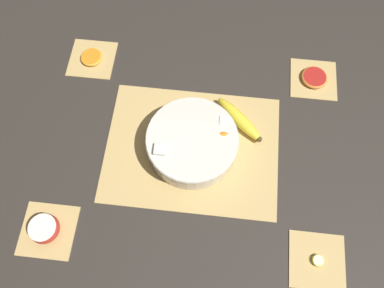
{
  "coord_description": "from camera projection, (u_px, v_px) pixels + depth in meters",
  "views": [
    {
      "loc": [
        0.04,
        -0.41,
        1.02
      ],
      "look_at": [
        0.0,
        0.0,
        0.04
      ],
      "focal_mm": 35.0,
      "sensor_mm": 36.0,
      "label": 1
    }
  ],
  "objects": [
    {
      "name": "ground_plane",
      "position": [
        192.0,
        149.0,
        1.1
      ],
      "size": [
        6.0,
        6.0,
        0.0
      ],
      "primitive_type": "plane",
      "color": "#2D2823"
    },
    {
      "name": "bamboo_mat_center",
      "position": [
        192.0,
        148.0,
        1.09
      ],
      "size": [
        0.5,
        0.38,
        0.01
      ],
      "color": "tan",
      "rests_on": "ground_plane"
    },
    {
      "name": "coaster_mat_near_left",
      "position": [
        48.0,
        230.0,
        1.0
      ],
      "size": [
        0.14,
        0.14,
        0.01
      ],
      "color": "tan",
      "rests_on": "ground_plane"
    },
    {
      "name": "coaster_mat_near_right",
      "position": [
        317.0,
        261.0,
        0.97
      ],
      "size": [
        0.14,
        0.14,
        0.01
      ],
      "color": "tan",
      "rests_on": "ground_plane"
    },
    {
      "name": "coaster_mat_far_left",
      "position": [
        92.0,
        59.0,
        1.22
      ],
      "size": [
        0.14,
        0.14,
        0.01
      ],
      "color": "tan",
      "rests_on": "ground_plane"
    },
    {
      "name": "coaster_mat_far_right",
      "position": [
        314.0,
        79.0,
        1.19
      ],
      "size": [
        0.14,
        0.14,
        0.01
      ],
      "color": "tan",
      "rests_on": "ground_plane"
    },
    {
      "name": "fruit_salad_bowl",
      "position": [
        192.0,
        142.0,
        1.05
      ],
      "size": [
        0.26,
        0.26,
        0.09
      ],
      "color": "silver",
      "rests_on": "bamboo_mat_center"
    },
    {
      "name": "whole_banana",
      "position": [
        239.0,
        119.0,
        1.11
      ],
      "size": [
        0.16,
        0.15,
        0.04
      ],
      "color": "yellow",
      "rests_on": "bamboo_mat_center"
    },
    {
      "name": "apple_half",
      "position": [
        45.0,
        229.0,
        0.98
      ],
      "size": [
        0.08,
        0.08,
        0.04
      ],
      "color": "#B72D23",
      "rests_on": "coaster_mat_near_left"
    },
    {
      "name": "orange_slice_whole",
      "position": [
        91.0,
        57.0,
        1.21
      ],
      "size": [
        0.07,
        0.07,
        0.01
      ],
      "color": "orange",
      "rests_on": "coaster_mat_far_left"
    },
    {
      "name": "banana_coin_single",
      "position": [
        318.0,
        260.0,
        0.96
      ],
      "size": [
        0.03,
        0.03,
        0.01
      ],
      "color": "beige",
      "rests_on": "coaster_mat_near_right"
    },
    {
      "name": "grapefruit_slice",
      "position": [
        314.0,
        78.0,
        1.18
      ],
      "size": [
        0.08,
        0.08,
        0.01
      ],
      "color": "#B2231E",
      "rests_on": "coaster_mat_far_right"
    }
  ]
}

